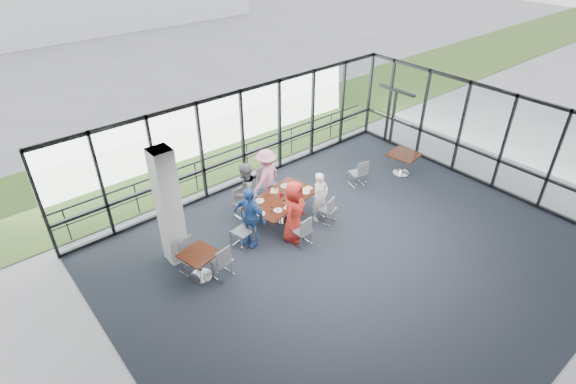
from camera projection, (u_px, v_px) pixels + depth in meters
floor at (355, 257)px, 11.84m from camera, size 12.00×10.00×0.02m
ceiling at (367, 149)px, 10.10m from camera, size 12.00×10.00×0.04m
wall_left at (124, 335)px, 7.73m from camera, size 0.10×10.00×3.20m
wall_front at (576, 334)px, 7.75m from camera, size 12.00×0.10×3.20m
curtain_wall_back at (243, 138)px, 14.19m from camera, size 12.00×0.10×3.20m
curtain_wall_right at (489, 138)px, 14.20m from camera, size 0.10×10.00×3.20m
exit_door at (393, 118)px, 16.92m from camera, size 0.12×1.60×2.10m
structural_column at (169, 207)px, 10.96m from camera, size 0.50×0.50×3.20m
apron at (174, 133)px, 18.29m from camera, size 80.00×70.00×0.02m
grass_strip at (199, 149)px, 16.99m from camera, size 80.00×5.00×0.01m
guard_rail at (234, 162)px, 15.17m from camera, size 12.00×0.06×0.06m
main_table at (281, 201)px, 12.91m from camera, size 2.33×1.60×0.75m
side_table_left at (199, 258)px, 10.88m from camera, size 0.94×0.94×0.75m
side_table_right at (404, 157)px, 15.15m from camera, size 1.07×1.07×0.75m
diner_near_left at (294, 211)px, 12.02m from camera, size 1.05×0.90×1.81m
diner_near_right at (320, 197)px, 12.88m from camera, size 0.58×0.43×1.52m
diner_far_left at (245, 192)px, 12.86m from camera, size 1.01×0.83×1.79m
diner_far_right at (266, 176)px, 13.60m from camera, size 1.27×0.93×1.77m
diner_end at (250, 217)px, 11.85m from camera, size 0.82×1.15×1.77m
chair_main_nl at (301, 231)px, 12.06m from camera, size 0.48×0.48×0.90m
chair_main_nr at (328, 209)px, 12.93m from camera, size 0.54×0.54×0.87m
chair_main_fl at (243, 204)px, 13.18m from camera, size 0.43×0.43×0.85m
chair_main_fr at (266, 184)px, 13.98m from camera, size 0.50×0.50×0.98m
chair_main_end at (243, 231)px, 12.01m from camera, size 0.54×0.54×0.93m
chair_spare_la at (221, 261)px, 11.01m from camera, size 0.53×0.53×0.95m
chair_spare_lb at (189, 258)px, 11.15m from camera, size 0.52×0.52×0.87m
chair_spare_r at (357, 173)px, 14.66m from camera, size 0.53×0.53×0.88m
plate_nl at (278, 210)px, 12.33m from camera, size 0.24×0.24×0.01m
plate_nr at (306, 192)px, 13.11m from camera, size 0.27×0.27×0.01m
plate_fl at (260, 201)px, 12.71m from camera, size 0.26×0.26×0.01m
plate_fr at (285, 186)px, 13.39m from camera, size 0.25×0.25×0.01m
plate_end at (261, 214)px, 12.19m from camera, size 0.25×0.25×0.01m
tumbler_a at (284, 203)px, 12.50m from camera, size 0.07×0.07×0.15m
tumbler_b at (293, 193)px, 12.91m from camera, size 0.07×0.07×0.15m
tumbler_c at (275, 191)px, 13.04m from camera, size 0.07×0.07×0.15m
tumbler_d at (271, 210)px, 12.26m from camera, size 0.06×0.06×0.13m
menu_a at (289, 207)px, 12.49m from camera, size 0.39×0.35×0.00m
menu_b at (307, 189)px, 13.27m from camera, size 0.32×0.23×0.00m
menu_c at (274, 191)px, 13.17m from camera, size 0.36×0.36×0.00m
condiment_caddy at (282, 195)px, 12.96m from camera, size 0.10×0.07×0.04m
ketchup_bottle at (281, 195)px, 12.82m from camera, size 0.06×0.06×0.18m
green_bottle at (281, 193)px, 12.90m from camera, size 0.05×0.05×0.20m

